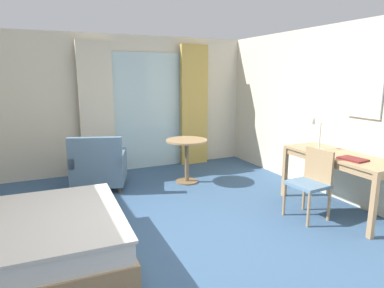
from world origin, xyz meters
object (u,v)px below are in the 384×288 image
object	(u,v)px
closed_book	(353,159)
round_cafe_table	(187,151)
armchair_by_window	(99,167)
bed	(0,245)
desk_chair	(312,179)
desk_lamp	(315,127)
writing_desk	(340,161)

from	to	relation	value
closed_book	round_cafe_table	bearing A→B (deg)	112.70
closed_book	armchair_by_window	bearing A→B (deg)	129.97
closed_book	round_cafe_table	world-z (taller)	closed_book
bed	round_cafe_table	xyz separation A→B (m)	(2.63, 1.68, 0.30)
closed_book	desk_chair	bearing A→B (deg)	137.29
desk_lamp	bed	bearing A→B (deg)	-178.44
desk_chair	armchair_by_window	xyz separation A→B (m)	(-2.26, 2.25, -0.16)
closed_book	round_cafe_table	distance (m)	2.55
bed	armchair_by_window	xyz separation A→B (m)	(1.23, 1.97, 0.10)
writing_desk	armchair_by_window	xyz separation A→B (m)	(-2.72, 2.24, -0.34)
writing_desk	closed_book	xyz separation A→B (m)	(-0.10, -0.28, 0.10)
writing_desk	closed_book	distance (m)	0.31
desk_lamp	round_cafe_table	distance (m)	2.07
writing_desk	armchair_by_window	size ratio (longest dim) A/B	1.54
bed	writing_desk	distance (m)	3.99
bed	writing_desk	size ratio (longest dim) A/B	1.42
desk_chair	round_cafe_table	world-z (taller)	desk_chair
writing_desk	closed_book	size ratio (longest dim) A/B	5.03
bed	desk_lamp	distance (m)	3.95
bed	closed_book	xyz separation A→B (m)	(3.86, -0.55, 0.54)
desk_chair	round_cafe_table	bearing A→B (deg)	113.82
desk_chair	closed_book	world-z (taller)	desk_chair
writing_desk	round_cafe_table	distance (m)	2.36
desk_lamp	round_cafe_table	bearing A→B (deg)	127.97
round_cafe_table	desk_chair	bearing A→B (deg)	-66.18
bed	round_cafe_table	size ratio (longest dim) A/B	2.97
desk_chair	desk_lamp	world-z (taller)	desk_lamp
desk_chair	armchair_by_window	size ratio (longest dim) A/B	0.88
desk_lamp	closed_book	world-z (taller)	desk_lamp
closed_book	writing_desk	bearing A→B (deg)	64.12
bed	round_cafe_table	bearing A→B (deg)	32.57
desk_chair	desk_lamp	bearing A→B (deg)	46.10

